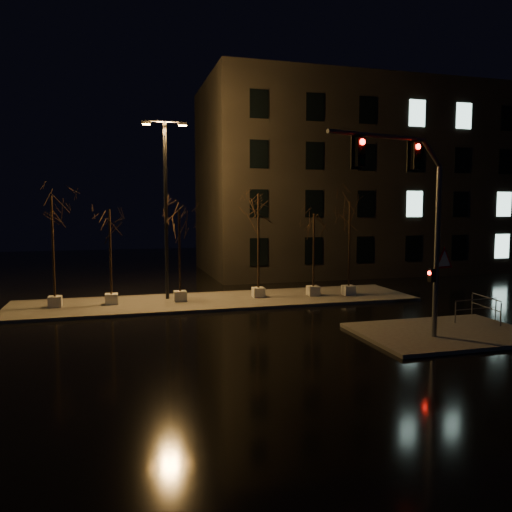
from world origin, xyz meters
name	(u,v)px	position (x,y,z in m)	size (l,w,h in m)	color
ground	(246,327)	(0.00, 0.00, 0.00)	(90.00, 90.00, 0.00)	black
median	(219,301)	(0.00, 6.00, 0.07)	(22.00, 5.00, 0.15)	#484540
sidewalk_corner	(445,333)	(7.50, -3.50, 0.07)	(7.00, 5.00, 0.15)	#484540
building	(354,181)	(14.00, 18.00, 7.50)	(25.00, 12.00, 15.00)	black
tree_0	(52,221)	(-8.45, 6.22, 4.55)	(1.80, 1.80, 5.80)	beige
tree_1	(110,231)	(-5.68, 6.21, 4.02)	(1.80, 1.80, 5.09)	beige
tree_2	(179,230)	(-2.11, 6.13, 4.01)	(1.80, 1.80, 5.08)	beige
tree_3	(258,217)	(2.31, 6.17, 4.69)	(1.80, 1.80, 5.98)	beige
tree_4	(314,232)	(5.50, 5.82, 3.82)	(1.80, 1.80, 4.83)	beige
tree_5	(350,222)	(7.56, 5.46, 4.36)	(1.80, 1.80, 5.55)	beige
traffic_signal_mast	(415,209)	(5.38, -4.37, 5.14)	(6.08, 1.50, 7.59)	slate
streetlight_main	(166,197)	(-2.71, 7.06, 5.76)	(2.43, 0.38, 9.73)	black
guard_rail_a	(476,307)	(10.00, -2.26, 0.80)	(2.30, 0.21, 0.99)	slate
guard_rail_b	(486,305)	(10.50, -2.28, 0.85)	(0.39, 2.26, 1.08)	slate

